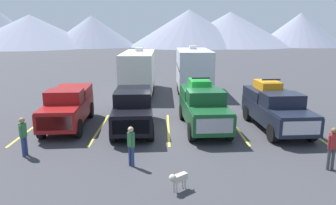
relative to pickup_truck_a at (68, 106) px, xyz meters
name	(u,v)px	position (x,y,z in m)	size (l,w,h in m)	color
ground_plane	(168,130)	(5.43, -0.85, -1.14)	(240.00, 240.00, 0.00)	#38383D
pickup_truck_a	(68,106)	(0.00, 0.00, 0.00)	(2.30, 5.49, 2.13)	maroon
pickup_truck_b	(133,108)	(3.57, -0.54, -0.01)	(2.34, 5.42, 2.13)	black
pickup_truck_c	(203,106)	(7.28, -0.37, 0.07)	(2.36, 5.66, 2.61)	#144723
pickup_truck_d	(275,107)	(11.11, -0.56, 0.03)	(2.42, 5.63, 2.56)	black
lot_stripe_a	(31,129)	(-1.92, -0.53, -1.13)	(0.12, 5.50, 0.01)	gold
lot_stripe_b	(100,129)	(1.76, -0.53, -1.13)	(0.12, 5.50, 0.01)	gold
lot_stripe_c	(168,128)	(5.43, -0.53, -1.13)	(0.12, 5.50, 0.01)	gold
lot_stripe_d	(236,128)	(9.11, -0.53, -1.13)	(0.12, 5.50, 0.01)	gold
lot_stripe_e	(304,128)	(12.78, -0.53, -1.13)	(0.12, 5.50, 0.01)	gold
camper_trailer_a	(139,70)	(3.14, 9.20, 0.81)	(2.49, 8.87, 3.68)	silver
camper_trailer_b	(193,69)	(7.67, 9.35, 0.89)	(2.63, 7.53, 3.86)	silver
person_a	(131,144)	(3.93, -5.35, -0.21)	(0.30, 0.30, 1.60)	navy
person_b	(23,134)	(-0.64, -4.25, -0.17)	(0.26, 0.36, 1.67)	navy
person_c	(332,146)	(11.47, -5.78, -0.18)	(0.37, 0.23, 1.66)	#3F3F42
dog	(177,179)	(5.62, -7.35, -0.68)	(0.67, 0.58, 0.67)	beige
mountain_ridge	(157,29)	(3.31, 83.89, 4.21)	(153.45, 45.17, 13.59)	gray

